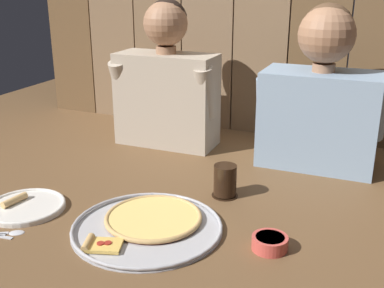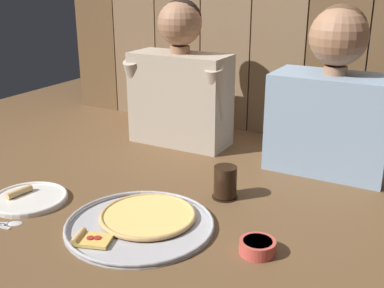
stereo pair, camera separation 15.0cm
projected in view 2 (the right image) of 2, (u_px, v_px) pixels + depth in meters
The scene contains 8 objects.
ground_plane at pixel (181, 210), 1.47m from camera, with size 3.20×3.20×0.00m, color brown.
pizza_tray at pixel (142, 221), 1.38m from camera, with size 0.43×0.43×0.03m.
dinner_plate at pixel (29, 198), 1.52m from camera, with size 0.24×0.24×0.03m.
drinking_glass at pixel (225, 182), 1.53m from camera, with size 0.09×0.09×0.11m.
dipping_bowl at pixel (257, 246), 1.23m from camera, with size 0.10×0.10×0.04m.
table_spoon at pixel (7, 222), 1.38m from camera, with size 0.13×0.08×0.01m.
diner_left at pixel (180, 80), 1.97m from camera, with size 0.45×0.21×0.59m.
diner_right at pixel (333, 99), 1.69m from camera, with size 0.46×0.23×0.59m.
Camera 2 is at (0.66, -1.14, 0.68)m, focal length 44.84 mm.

